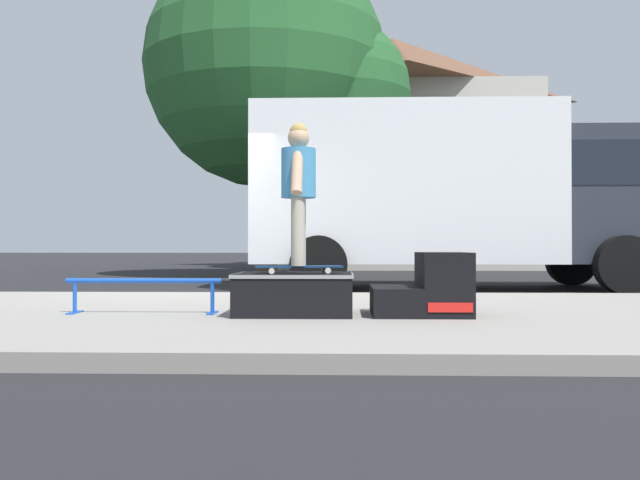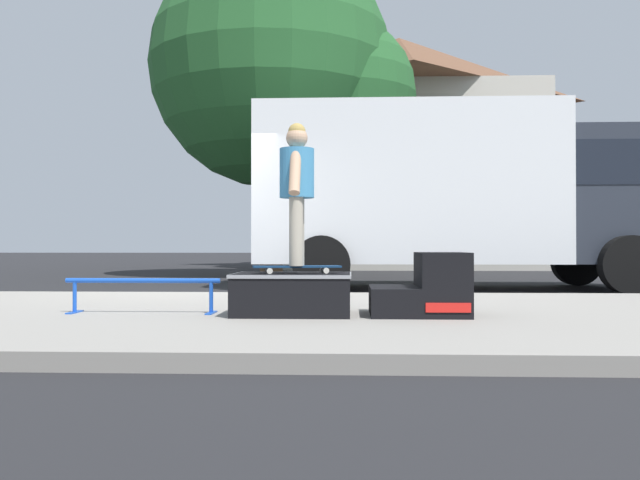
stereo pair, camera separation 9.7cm
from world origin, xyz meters
TOP-DOWN VIEW (x-y plane):
  - ground_plane at (0.00, 0.00)m, footprint 140.00×140.00m
  - sidewalk_slab at (0.00, -3.00)m, footprint 50.00×5.00m
  - skate_box at (1.89, -3.33)m, footprint 1.04×0.82m
  - kicker_ramp at (3.08, -3.34)m, footprint 0.85×0.77m
  - grind_rail at (0.52, -3.30)m, footprint 1.42×0.28m
  - skateboard at (1.93, -3.36)m, footprint 0.80×0.35m
  - skater_kid at (1.93, -3.36)m, footprint 0.31×0.65m
  - box_truck at (4.33, 2.20)m, footprint 6.91×2.63m
  - street_tree_main at (0.83, 6.76)m, footprint 6.46×5.87m
  - house_behind at (4.20, 14.93)m, footprint 9.54×8.23m

SIDE VIEW (x-z plane):
  - ground_plane at x=0.00m, z-range 0.00..0.00m
  - sidewalk_slab at x=0.00m, z-range 0.00..0.12m
  - skate_box at x=1.89m, z-range 0.13..0.50m
  - kicker_ramp at x=3.08m, z-range 0.07..0.63m
  - grind_rail at x=0.52m, z-range 0.20..0.52m
  - skateboard at x=1.93m, z-range 0.51..0.58m
  - skater_kid at x=1.93m, z-range 0.67..1.94m
  - box_truck at x=4.33m, z-range 0.18..3.23m
  - house_behind at x=4.20m, z-range 0.04..8.44m
  - street_tree_main at x=0.83m, z-range 0.92..8.97m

